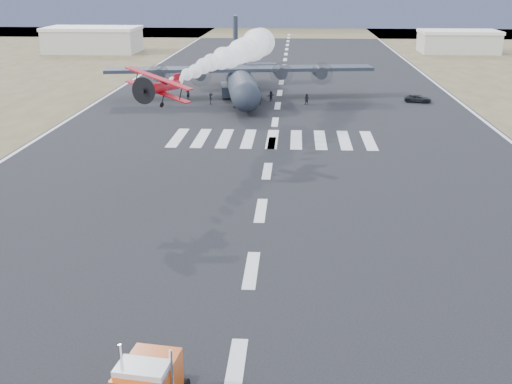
# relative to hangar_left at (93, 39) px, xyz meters

# --- Properties ---
(ground) EXTENTS (500.00, 500.00, 0.00)m
(ground) POSITION_rel_hangar_left_xyz_m (52.00, -145.00, -3.41)
(ground) COLOR black
(ground) RESTS_ON ground
(scrub_far) EXTENTS (500.00, 80.00, 0.00)m
(scrub_far) POSITION_rel_hangar_left_xyz_m (52.00, 85.00, -3.41)
(scrub_far) COLOR brown
(scrub_far) RESTS_ON ground
(runway_markings) EXTENTS (60.00, 260.00, 0.01)m
(runway_markings) POSITION_rel_hangar_left_xyz_m (52.00, -85.00, -3.40)
(runway_markings) COLOR silver
(runway_markings) RESTS_ON ground
(ridge_seg_c) EXTENTS (150.00, 50.00, 17.00)m
(ridge_seg_c) POSITION_rel_hangar_left_xyz_m (-13.00, 115.00, 5.09)
(ridge_seg_c) COLOR #8993AE
(ridge_seg_c) RESTS_ON ground
(ridge_seg_d) EXTENTS (150.00, 50.00, 13.00)m
(ridge_seg_d) POSITION_rel_hangar_left_xyz_m (52.00, 115.00, 3.09)
(ridge_seg_d) COLOR #8993AE
(ridge_seg_d) RESTS_ON ground
(ridge_seg_e) EXTENTS (150.00, 50.00, 15.00)m
(ridge_seg_e) POSITION_rel_hangar_left_xyz_m (117.00, 115.00, 4.09)
(ridge_seg_e) COLOR #8993AE
(ridge_seg_e) RESTS_ON ground
(hangar_left) EXTENTS (24.50, 14.50, 6.70)m
(hangar_left) POSITION_rel_hangar_left_xyz_m (0.00, 0.00, 0.00)
(hangar_left) COLOR #ABA798
(hangar_left) RESTS_ON ground
(hangar_right) EXTENTS (20.50, 12.50, 5.90)m
(hangar_right) POSITION_rel_hangar_left_xyz_m (98.00, 5.00, -0.40)
(hangar_right) COLOR #ABA798
(hangar_right) RESTS_ON ground
(aerobatic_biplane) EXTENTS (6.79, 6.32, 3.41)m
(aerobatic_biplane) POSITION_rel_hangar_left_xyz_m (42.14, -114.13, 6.14)
(aerobatic_biplane) COLOR #AC0B0D
(smoke_trail) EXTENTS (9.07, 39.24, 4.33)m
(smoke_trail) POSITION_rel_hangar_left_xyz_m (47.80, -82.30, 6.44)
(smoke_trail) COLOR white
(transport_aircraft) EXTENTS (44.10, 36.18, 12.73)m
(transport_aircraft) POSITION_rel_hangar_left_xyz_m (45.26, -65.07, -0.13)
(transport_aircraft) COLOR #212831
(transport_aircraft) RESTS_ON ground
(support_vehicle) EXTENTS (4.64, 3.05, 1.19)m
(support_vehicle) POSITION_rel_hangar_left_xyz_m (74.64, -68.52, -2.82)
(support_vehicle) COLOR black
(support_vehicle) RESTS_ON ground
(crew_a) EXTENTS (0.82, 0.76, 1.83)m
(crew_a) POSITION_rel_hangar_left_xyz_m (36.93, -68.16, -2.49)
(crew_a) COLOR black
(crew_a) RESTS_ON ground
(crew_b) EXTENTS (0.79, 0.98, 1.75)m
(crew_b) POSITION_rel_hangar_left_xyz_m (45.77, -72.80, -2.53)
(crew_b) COLOR black
(crew_b) RESTS_ON ground
(crew_c) EXTENTS (0.58, 1.20, 1.84)m
(crew_c) POSITION_rel_hangar_left_xyz_m (41.27, -72.27, -2.49)
(crew_c) COLOR black
(crew_c) RESTS_ON ground
(crew_d) EXTENTS (1.01, 0.97, 1.59)m
(crew_d) POSITION_rel_hangar_left_xyz_m (49.04, -72.09, -2.61)
(crew_d) COLOR black
(crew_d) RESTS_ON ground
(crew_e) EXTENTS (1.04, 0.99, 1.84)m
(crew_e) POSITION_rel_hangar_left_xyz_m (45.39, -75.03, -2.49)
(crew_e) COLOR black
(crew_e) RESTS_ON ground
(crew_f) EXTENTS (1.49, 1.46, 1.70)m
(crew_f) POSITION_rel_hangar_left_xyz_m (50.78, -69.24, -2.56)
(crew_f) COLOR black
(crew_f) RESTS_ON ground
(crew_g) EXTENTS (0.79, 0.78, 1.67)m
(crew_g) POSITION_rel_hangar_left_xyz_m (47.90, -71.77, -2.57)
(crew_g) COLOR black
(crew_g) RESTS_ON ground
(crew_h) EXTENTS (0.98, 0.79, 1.75)m
(crew_h) POSITION_rel_hangar_left_xyz_m (56.58, -71.96, -2.53)
(crew_h) COLOR black
(crew_h) RESTS_ON ground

